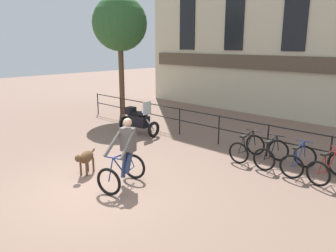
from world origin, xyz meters
TOP-DOWN VIEW (x-y plane):
  - ground_plane at (0.00, 0.00)m, footprint 60.00×60.00m
  - canal_railing at (-0.00, 5.20)m, footprint 15.05×0.05m
  - cyclist_with_bike at (0.34, 0.72)m, footprint 1.00×1.32m
  - dog at (-0.98, 0.40)m, footprint 0.54×0.90m
  - parked_motorcycle at (-3.10, 4.13)m, footprint 1.72×0.77m
  - parked_bicycle_near_lamp at (1.55, 4.54)m, footprint 0.71×1.14m
  - parked_bicycle_mid_left at (2.35, 4.54)m, footprint 0.75×1.16m
  - parked_bicycle_mid_right at (3.16, 4.54)m, footprint 0.73×1.15m
  - parked_bicycle_far_end at (3.96, 4.54)m, footprint 0.83×1.20m
  - tree_canalside_left at (-6.62, 6.09)m, footprint 2.63×2.63m

SIDE VIEW (x-z plane):
  - ground_plane at x=0.00m, z-range 0.00..0.00m
  - parked_bicycle_mid_left at x=2.35m, z-range -0.07..0.79m
  - parked_bicycle_mid_right at x=3.16m, z-range -0.07..0.79m
  - parked_bicycle_far_end at x=3.96m, z-range -0.07..0.79m
  - parked_bicycle_near_lamp at x=1.55m, z-range -0.07..0.79m
  - dog at x=-0.98m, z-range 0.14..0.80m
  - parked_motorcycle at x=-3.10m, z-range -0.11..1.24m
  - canal_railing at x=0.00m, z-range 0.18..1.23m
  - cyclist_with_bike at x=0.34m, z-range -0.09..1.61m
  - tree_canalside_left at x=-6.62m, z-range 1.53..7.29m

